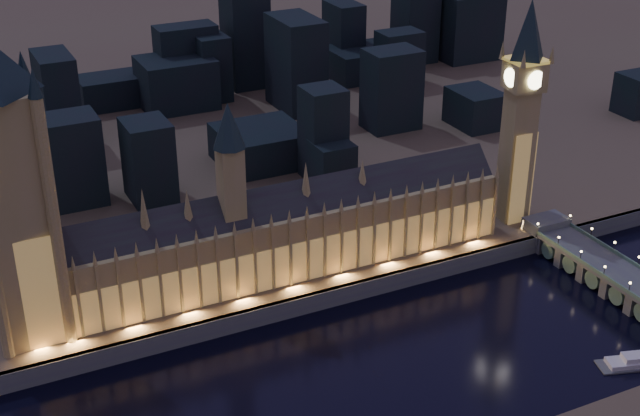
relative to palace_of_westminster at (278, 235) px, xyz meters
name	(u,v)px	position (x,y,z in m)	size (l,w,h in m)	color
ground_plane	(373,361)	(10.85, -61.74, -26.37)	(2000.00, 2000.00, 0.00)	black
north_bank	(71,27)	(10.85, 458.26, -22.37)	(2000.00, 960.00, 8.00)	brown
embankment_wall	(324,299)	(10.85, -20.74, -22.37)	(2000.00, 2.50, 8.00)	#474556
palace_of_westminster	(278,235)	(0.00, 0.00, 0.00)	(202.00, 21.52, 78.00)	olive
victoria_tower	(11,183)	(-99.15, 0.18, 43.06)	(31.68, 31.68, 123.71)	olive
elizabeth_tower	(523,94)	(118.85, 0.18, 42.59)	(18.00, 18.00, 109.32)	olive
westminster_bridge	(620,281)	(126.11, -65.19, -20.39)	(19.42, 113.00, 15.90)	#474556
city_backdrop	(209,84)	(37.22, 185.69, 4.11)	(488.22, 215.63, 81.81)	black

